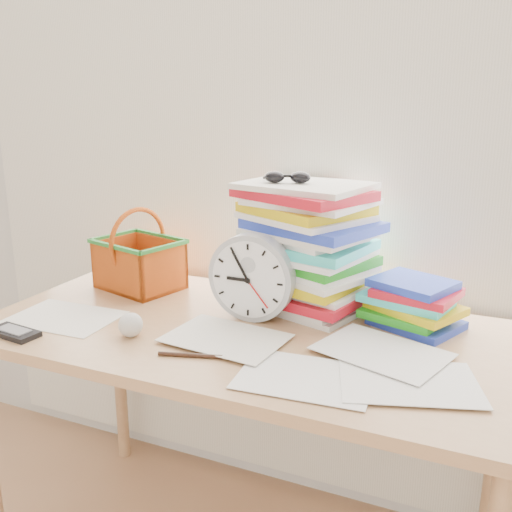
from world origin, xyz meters
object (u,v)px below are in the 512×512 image
at_px(desk, 243,354).
at_px(paper_stack, 307,247).
at_px(calculator, 14,333).
at_px(basket, 139,249).
at_px(clock, 252,277).
at_px(book_stack, 411,303).

distance_m(desk, paper_stack, 0.35).
bearing_deg(desk, calculator, -152.12).
relative_size(desk, basket, 5.49).
bearing_deg(calculator, clock, 40.34).
bearing_deg(book_stack, calculator, -152.87).
distance_m(desk, basket, 0.52).
bearing_deg(calculator, basket, 86.79).
xyz_separation_m(book_stack, basket, (-0.84, -0.02, 0.06)).
bearing_deg(basket, clock, 2.09).
xyz_separation_m(paper_stack, book_stack, (0.30, -0.03, -0.12)).
distance_m(desk, book_stack, 0.47).
bearing_deg(paper_stack, desk, -114.19).
bearing_deg(basket, calculator, -84.09).
relative_size(book_stack, basket, 0.98).
xyz_separation_m(clock, basket, (-0.44, 0.11, 0.01)).
relative_size(desk, book_stack, 5.59).
bearing_deg(basket, book_stack, 17.02).
relative_size(paper_stack, book_stack, 1.44).
xyz_separation_m(desk, book_stack, (0.40, 0.20, 0.14)).
height_order(desk, paper_stack, paper_stack).
relative_size(basket, calculator, 1.86).
height_order(paper_stack, basket, paper_stack).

